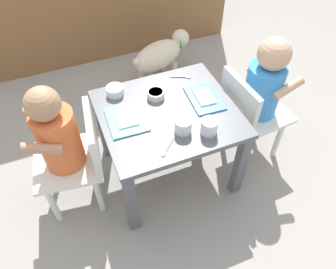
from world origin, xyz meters
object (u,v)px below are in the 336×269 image
Objects in this scene: dog at (161,54)px; spoon_by_left_tray at (183,77)px; seated_child_left at (62,139)px; seated_child_right at (261,89)px; water_cup_right at (183,126)px; veggie_bowl_far at (156,94)px; water_cup_left at (209,127)px; food_tray_left at (127,119)px; food_tray_right at (204,98)px; cereal_bowl_right_side at (115,90)px; dining_table at (168,123)px; spoon_by_right_tray at (166,149)px.

spoon_by_left_tray reaches higher than dog.
seated_child_right is at bearing -2.48° from seated_child_left.
water_cup_right reaches higher than veggie_bowl_far.
water_cup_left reaches higher than veggie_bowl_far.
water_cup_left reaches higher than food_tray_left.
water_cup_left is at bearing -111.41° from food_tray_right.
cereal_bowl_right_side is at bearing 127.77° from water_cup_left.
food_tray_left is (-0.63, 0.04, 0.00)m from seated_child_right.
food_tray_right is (-0.27, 0.04, 0.00)m from seated_child_right.
water_cup_left is at bearing -157.05° from seated_child_right.
spoon_by_left_tray is (0.15, 0.19, 0.08)m from dining_table.
seated_child_right is 1.52× the size of dog.
cereal_bowl_right_side reaches higher than food_tray_right.
seated_child_right reaches higher than dog.
spoon_by_right_tray is (-0.54, -0.17, -0.00)m from seated_child_right.
spoon_by_left_tray is (-0.30, 0.22, -0.00)m from seated_child_right.
water_cup_right is at bearing -167.04° from seated_child_right.
seated_child_right is at bearing -3.27° from dining_table.
seated_child_right reaches higher than spoon_by_left_tray.
seated_child_right is 0.81m from dog.
seated_child_left is 1.52× the size of dog.
food_tray_left is 0.24m from water_cup_right.
water_cup_right is at bearing -36.18° from food_tray_left.
food_tray_left is at bearing 114.43° from spoon_by_right_tray.
veggie_bowl_far is (-0.02, 0.11, 0.09)m from dining_table.
cereal_bowl_right_side is at bearing 179.16° from spoon_by_left_tray.
water_cup_left is (-0.07, -0.19, 0.02)m from food_tray_right.
seated_child_left is at bearing 178.31° from dining_table.
dining_table is 3.07× the size of food_tray_left.
cereal_bowl_right_side is (-0.28, 0.37, -0.01)m from water_cup_left.
water_cup_left is 0.19m from spoon_by_right_tray.
veggie_bowl_far is 0.80× the size of spoon_by_left_tray.
food_tray_right is at bearing -0.00° from food_tray_left.
water_cup_right is at bearing -105.02° from dog.
seated_child_right is at bearing -15.90° from veggie_bowl_far.
veggie_bowl_far is at bearing -153.89° from spoon_by_left_tray.
water_cup_left is at bearing -33.08° from food_tray_left.
spoon_by_left_tray is (0.14, 0.32, -0.02)m from water_cup_right.
seated_child_right is 9.83× the size of water_cup_right.
seated_child_left reaches higher than water_cup_right.
veggie_bowl_far is at bearing 97.15° from water_cup_right.
cereal_bowl_right_side is (-0.63, 0.22, 0.02)m from seated_child_right.
dining_table is at bearing 176.73° from seated_child_right.
spoon_by_right_tray is (-0.27, -0.21, -0.00)m from food_tray_right.
water_cup_left is at bearing -52.23° from cereal_bowl_right_side.
dining_table is 0.14m from veggie_bowl_far.
cereal_bowl_right_side reaches higher than dog.
dog is at bearing 51.46° from cereal_bowl_right_side.
seated_child_left is at bearing 161.64° from water_cup_left.
dining_table is 1.30× the size of dog.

